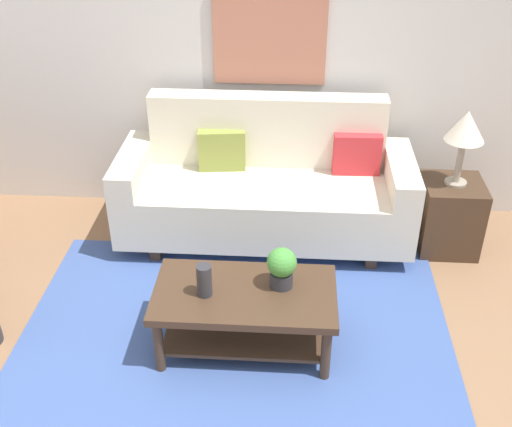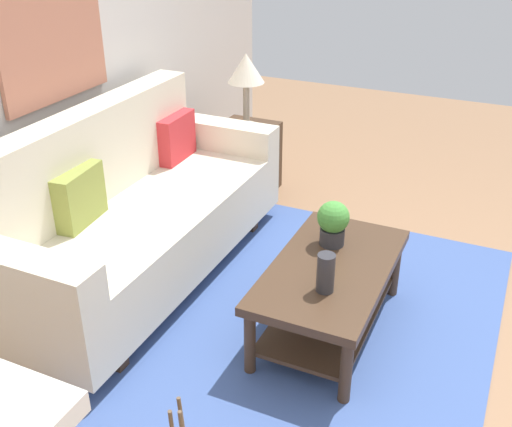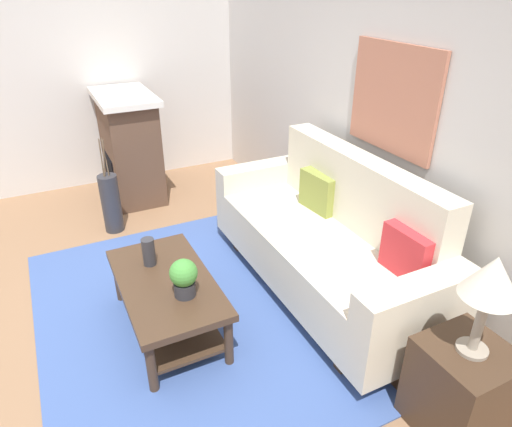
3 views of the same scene
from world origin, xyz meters
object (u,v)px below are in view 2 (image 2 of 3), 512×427
at_px(table_lamp, 246,71).
at_px(framed_painting, 51,34).
at_px(throw_pillow_olive, 79,197).
at_px(coffee_table, 330,283).
at_px(potted_plant_tabletop, 333,222).
at_px(tabletop_vase, 326,273).
at_px(throw_pillow_crimson, 176,137).
at_px(couch, 137,214).
at_px(side_table, 247,159).

distance_m(table_lamp, framed_painting, 1.58).
height_order(throw_pillow_olive, coffee_table, throw_pillow_olive).
bearing_deg(potted_plant_tabletop, tabletop_vase, -165.85).
bearing_deg(coffee_table, throw_pillow_crimson, 61.94).
bearing_deg(couch, throw_pillow_olive, 159.95).
height_order(coffee_table, framed_painting, framed_painting).
distance_m(couch, table_lamp, 1.52).
distance_m(throw_pillow_crimson, potted_plant_tabletop, 1.44).
distance_m(throw_pillow_crimson, side_table, 0.85).
height_order(throw_pillow_olive, table_lamp, table_lamp).
bearing_deg(potted_plant_tabletop, coffee_table, -161.92).
relative_size(coffee_table, side_table, 1.96).
distance_m(couch, potted_plant_tabletop, 1.22).
distance_m(couch, throw_pillow_crimson, 0.74).
xyz_separation_m(couch, framed_painting, (0.00, 0.47, 1.05)).
height_order(potted_plant_tabletop, side_table, potted_plant_tabletop).
xyz_separation_m(throw_pillow_olive, side_table, (1.75, -0.20, -0.40)).
bearing_deg(couch, tabletop_vase, -102.44).
bearing_deg(coffee_table, tabletop_vase, -169.62).
distance_m(throw_pillow_olive, table_lamp, 1.79).
relative_size(throw_pillow_crimson, coffee_table, 0.33).
bearing_deg(throw_pillow_crimson, coffee_table, -118.06).
distance_m(throw_pillow_olive, tabletop_vase, 1.45).
xyz_separation_m(throw_pillow_crimson, coffee_table, (-0.75, -1.40, -0.37)).
bearing_deg(couch, side_table, -3.14).
bearing_deg(potted_plant_tabletop, throw_pillow_olive, 110.75).
distance_m(throw_pillow_crimson, coffee_table, 1.63).
distance_m(throw_pillow_crimson, framed_painting, 1.11).
xyz_separation_m(tabletop_vase, side_table, (1.70, 1.24, -0.25)).
relative_size(couch, throw_pillow_olive, 6.15).
bearing_deg(throw_pillow_crimson, throw_pillow_olive, 180.00).
height_order(coffee_table, side_table, side_table).
bearing_deg(couch, throw_pillow_crimson, 10.34).
bearing_deg(throw_pillow_olive, coffee_table, -78.38).
height_order(throw_pillow_crimson, tabletop_vase, throw_pillow_crimson).
distance_m(throw_pillow_crimson, tabletop_vase, 1.75).
bearing_deg(coffee_table, throw_pillow_olive, 101.62).
xyz_separation_m(couch, coffee_table, (-0.06, -1.27, -0.12)).
relative_size(throw_pillow_olive, throw_pillow_crimson, 1.00).
xyz_separation_m(couch, table_lamp, (1.41, -0.08, 0.56)).
relative_size(throw_pillow_olive, table_lamp, 0.63).
relative_size(couch, table_lamp, 3.88).
bearing_deg(tabletop_vase, table_lamp, 36.14).
distance_m(side_table, framed_painting, 1.93).
xyz_separation_m(throw_pillow_olive, framed_painting, (0.34, 0.34, 0.80)).
relative_size(potted_plant_tabletop, side_table, 0.47).
bearing_deg(tabletop_vase, coffee_table, 10.38).
relative_size(couch, framed_painting, 2.60).
distance_m(tabletop_vase, side_table, 2.12).
bearing_deg(potted_plant_tabletop, throw_pillow_crimson, 68.25).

